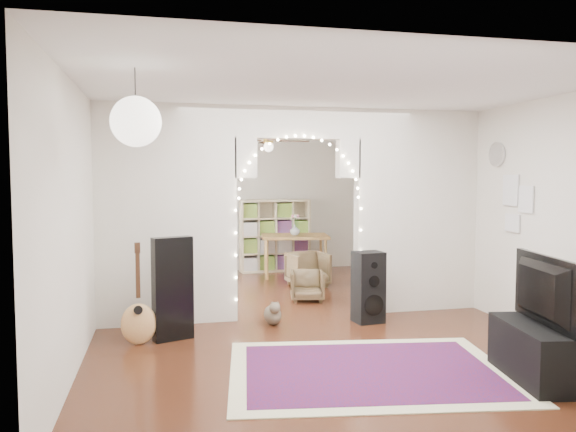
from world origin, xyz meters
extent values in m
plane|color=black|center=(0.00, 0.00, 0.00)|extent=(7.50, 7.50, 0.00)
cube|color=white|center=(0.00, 0.00, 2.70)|extent=(5.00, 7.50, 0.02)
cube|color=silver|center=(0.00, 3.75, 1.35)|extent=(5.00, 0.02, 2.70)
cube|color=silver|center=(0.00, -3.75, 1.35)|extent=(5.00, 0.02, 2.70)
cube|color=silver|center=(-2.50, 0.00, 1.35)|extent=(0.02, 7.50, 2.70)
cube|color=silver|center=(2.50, 0.00, 1.35)|extent=(0.02, 7.50, 2.70)
cube|color=silver|center=(-1.65, 0.00, 1.35)|extent=(1.70, 0.20, 2.70)
cube|color=silver|center=(1.65, 0.00, 1.35)|extent=(1.70, 0.20, 2.70)
cube|color=silver|center=(0.00, 0.00, 2.50)|extent=(1.60, 0.20, 0.40)
cube|color=white|center=(-2.47, 1.80, 1.50)|extent=(0.04, 1.20, 1.40)
cylinder|color=white|center=(2.48, -0.60, 2.10)|extent=(0.03, 0.31, 0.31)
sphere|color=white|center=(-1.90, -2.40, 2.25)|extent=(0.40, 0.40, 0.40)
cube|color=maroon|center=(0.16, -2.19, 0.01)|extent=(2.84, 2.29, 0.02)
cube|color=black|center=(-1.61, -0.74, 0.58)|extent=(0.46, 0.29, 1.15)
ellipsoid|color=tan|center=(-1.97, -0.86, 0.40)|extent=(0.40, 0.22, 0.45)
cube|color=black|center=(-1.97, -0.86, 0.77)|extent=(0.05, 0.04, 0.52)
cube|color=black|center=(-1.97, -0.86, 1.06)|extent=(0.06, 0.04, 0.11)
ellipsoid|color=brown|center=(-0.40, -0.35, 0.12)|extent=(0.22, 0.33, 0.24)
sphere|color=brown|center=(-0.40, -0.49, 0.24)|extent=(0.14, 0.14, 0.14)
cone|color=brown|center=(-0.43, -0.49, 0.30)|extent=(0.04, 0.04, 0.05)
cone|color=brown|center=(-0.36, -0.49, 0.30)|extent=(0.04, 0.04, 0.05)
cylinder|color=brown|center=(-0.40, -0.17, 0.04)|extent=(0.04, 0.22, 0.07)
cube|color=black|center=(0.79, -0.50, 0.44)|extent=(0.38, 0.34, 0.89)
cylinder|color=black|center=(0.81, -0.65, 0.25)|extent=(0.26, 0.05, 0.26)
cylinder|color=black|center=(0.81, -0.65, 0.54)|extent=(0.14, 0.04, 0.14)
cylinder|color=black|center=(0.81, -0.65, 0.74)|extent=(0.08, 0.03, 0.08)
cube|color=black|center=(1.50, -2.72, 0.25)|extent=(0.55, 1.05, 0.50)
imported|color=black|center=(1.50, -2.72, 0.81)|extent=(0.31, 1.08, 0.62)
cube|color=beige|center=(0.40, 3.50, 0.69)|extent=(1.36, 0.44, 1.38)
cube|color=brown|center=(0.65, 2.87, 0.73)|extent=(1.30, 0.97, 0.05)
cylinder|color=brown|center=(0.09, 2.63, 0.35)|extent=(0.05, 0.05, 0.70)
cylinder|color=brown|center=(1.12, 2.48, 0.35)|extent=(0.05, 0.05, 0.70)
cylinder|color=brown|center=(0.18, 3.27, 0.35)|extent=(0.05, 0.05, 0.70)
cylinder|color=brown|center=(1.21, 3.11, 0.35)|extent=(0.05, 0.05, 0.70)
imported|color=white|center=(0.65, 2.87, 0.85)|extent=(0.21, 0.21, 0.19)
imported|color=brown|center=(0.35, 0.85, 0.22)|extent=(0.55, 0.56, 0.44)
imported|color=brown|center=(0.64, 1.90, 0.28)|extent=(0.69, 0.70, 0.57)
camera|label=1|loc=(-1.71, -7.02, 1.81)|focal=35.00mm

